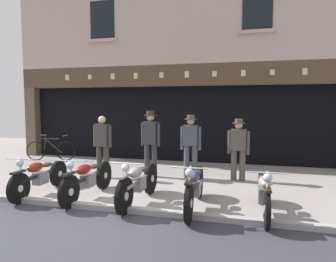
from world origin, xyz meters
TOP-DOWN VIEW (x-y plane):
  - ground at (0.00, -0.98)m, footprint 23.82×22.00m
  - shop_facade at (0.00, 6.99)m, footprint 12.12×4.42m
  - motorcycle_left at (-1.96, 0.64)m, footprint 0.62×1.98m
  - motorcycle_center_left at (-0.81, 0.68)m, footprint 0.62×2.07m
  - motorcycle_center at (0.34, 0.62)m, footprint 0.62×2.05m
  - motorcycle_center_right at (1.48, 0.57)m, footprint 0.62×2.13m
  - motorcycle_right at (2.73, 0.59)m, footprint 0.62×1.94m
  - salesman_left at (-1.35, 2.43)m, footprint 0.56×0.27m
  - shopkeeper_center at (-0.14, 2.88)m, footprint 0.56×0.35m
  - salesman_right at (0.95, 3.01)m, footprint 0.56×0.34m
  - assistant_far_right at (2.19, 3.04)m, footprint 0.56×0.33m
  - advert_board_near at (-2.86, 5.40)m, footprint 0.75×0.03m
  - advert_board_far at (-3.84, 5.40)m, footprint 0.71×0.03m
  - leaning_bicycle at (-4.35, 4.34)m, footprint 1.73×0.58m

SIDE VIEW (x-z plane):
  - ground at x=0.00m, z-range -0.13..0.05m
  - leaning_bicycle at x=-4.35m, z-range -0.10..0.83m
  - motorcycle_left at x=-1.96m, z-range -0.04..0.87m
  - motorcycle_right at x=2.73m, z-range -0.04..0.87m
  - motorcycle_center_left at x=-0.81m, z-range -0.03..0.88m
  - motorcycle_center at x=0.34m, z-range -0.03..0.90m
  - motorcycle_center_right at x=1.48m, z-range -0.03..0.90m
  - assistant_far_right at x=2.19m, z-range 0.08..1.68m
  - salesman_left at x=-1.35m, z-range 0.09..1.75m
  - salesman_right at x=0.95m, z-range 0.09..1.78m
  - shopkeeper_center at x=-0.14m, z-range 0.11..1.90m
  - advert_board_far at x=-3.84m, z-range 1.06..2.15m
  - advert_board_near at x=-2.86m, z-range 1.24..2.14m
  - shop_facade at x=0.00m, z-range -1.56..5.11m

